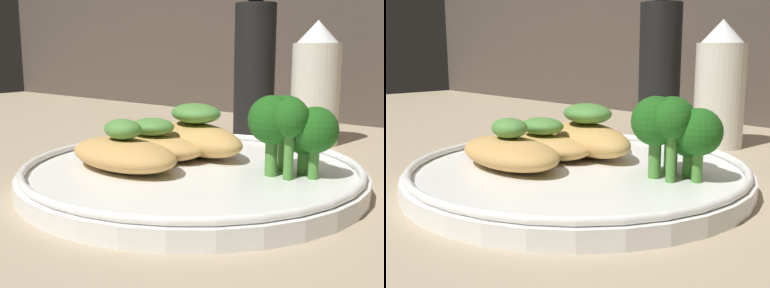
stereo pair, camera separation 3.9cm
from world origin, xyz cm
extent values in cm
cube|color=tan|center=(0.00, 0.00, -0.50)|extent=(180.00, 180.00, 1.00)
cylinder|color=white|center=(0.00, 0.00, 0.70)|extent=(28.08, 28.08, 1.40)
torus|color=white|center=(0.00, 0.00, 1.70)|extent=(27.48, 27.48, 0.60)
ellipsoid|color=tan|center=(-3.92, -4.00, 2.66)|extent=(11.06, 6.51, 2.51)
ellipsoid|color=#518E3D|center=(-3.92, -4.00, 4.73)|extent=(3.52, 2.88, 1.64)
ellipsoid|color=tan|center=(-4.51, 0.41, 2.51)|extent=(10.48, 7.20, 2.22)
ellipsoid|color=#518E3D|center=(-4.51, 0.41, 4.37)|extent=(4.72, 4.15, 1.51)
ellipsoid|color=tan|center=(-3.01, 4.17, 2.87)|extent=(12.77, 8.24, 2.95)
ellipsoid|color=#518E3D|center=(-3.01, 4.17, 5.25)|extent=(6.11, 5.38, 1.81)
cylinder|color=#4C8E38|center=(9.24, 3.21, 2.67)|extent=(0.79, 0.79, 2.54)
sphere|color=#1E5B19|center=(9.24, 3.21, 5.15)|extent=(3.48, 3.48, 3.48)
cylinder|color=#4C8E38|center=(7.98, 4.09, 2.43)|extent=(0.95, 0.95, 2.06)
sphere|color=#1E5B19|center=(7.98, 4.09, 4.63)|extent=(3.33, 3.33, 3.33)
cylinder|color=#4C8E38|center=(6.29, 4.09, 2.82)|extent=(1.07, 1.07, 2.84)
sphere|color=#1E5B19|center=(6.29, 4.09, 5.58)|extent=(3.82, 3.82, 3.82)
cylinder|color=#4C8E38|center=(6.32, 1.94, 2.93)|extent=(0.95, 0.95, 3.06)
sphere|color=#1E5B19|center=(6.32, 1.94, 5.78)|extent=(3.76, 3.76, 3.76)
cylinder|color=#4C8E38|center=(7.87, 1.81, 3.23)|extent=(0.73, 0.73, 3.66)
sphere|color=#1E5B19|center=(7.87, 1.81, 6.08)|extent=(2.90, 2.90, 2.90)
cylinder|color=silver|center=(0.22, 22.42, 5.85)|extent=(5.57, 5.57, 11.70)
cone|color=white|center=(0.22, 22.42, 12.99)|extent=(4.74, 4.74, 2.57)
cylinder|color=black|center=(-8.35, 22.42, 8.28)|extent=(5.14, 5.14, 16.56)
camera|label=1|loc=(24.66, -29.74, 11.09)|focal=45.00mm
camera|label=2|loc=(27.56, -27.08, 11.09)|focal=45.00mm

